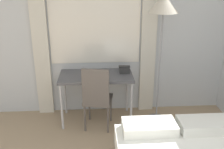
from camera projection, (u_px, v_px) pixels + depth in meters
name	position (u px, v px, depth m)	size (l,w,h in m)	color
wall_back_with_window	(112.00, 31.00, 4.11)	(4.64, 0.13, 2.70)	silver
desk	(96.00, 79.00, 3.98)	(1.11, 0.58, 0.76)	#4C4C51
desk_chair	(97.00, 96.00, 3.78)	(0.47, 0.47, 0.98)	#59514C
standing_lamp	(163.00, 13.00, 3.61)	(0.41, 0.41, 1.94)	#4C4C51
telephone	(124.00, 69.00, 4.05)	(0.17, 0.17, 0.11)	#2D2D2D
book	(90.00, 74.00, 3.97)	(0.27, 0.20, 0.02)	#33664C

